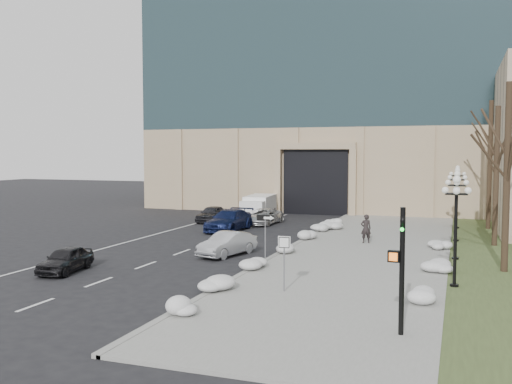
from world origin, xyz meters
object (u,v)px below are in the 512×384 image
car_d (263,217)px  lamppost_c (457,194)px  pedestrian (366,229)px  lamppost_b (457,203)px  traffic_signal (401,274)px  box_truck (259,207)px  lamppost_d (457,188)px  lamppost_a (456,216)px  car_a (65,259)px  car_b (227,244)px  car_e (212,214)px  car_c (229,220)px  keep_sign (284,252)px  one_way_sign (268,224)px

car_d → lamppost_c: bearing=-14.2°
pedestrian → lamppost_c: lamppost_c is taller
car_d → lamppost_b: bearing=-34.0°
car_d → traffic_signal: traffic_signal is taller
box_truck → lamppost_d: bearing=-15.9°
lamppost_b → lamppost_a: bearing=-90.0°
car_a → lamppost_b: lamppost_b is taller
box_truck → lamppost_b: (16.56, -15.86, 2.16)m
pedestrian → lamppost_b: (5.27, -3.74, 2.06)m
car_b → box_truck: (-4.62, 18.48, 0.26)m
lamppost_b → pedestrian: bearing=144.6°
car_e → box_truck: 5.35m
car_b → car_d: (-2.59, 13.71, -0.03)m
car_c → keep_sign: (9.20, -16.54, 0.97)m
car_c → car_e: bearing=129.2°
pedestrian → lamppost_d: size_ratio=0.37×
car_a → lamppost_d: lamppost_d is taller
car_b → lamppost_c: lamppost_c is taller
car_b → one_way_sign: one_way_sign is taller
keep_sign → lamppost_d: (6.48, 22.78, 1.34)m
car_b → pedestrian: size_ratio=2.24×
car_d → car_e: bearing=-176.7°
car_c → lamppost_b: (15.68, -6.76, 2.31)m
lamppost_b → car_c: bearing=156.7°
lamppost_a → lamppost_b: bearing=90.0°
pedestrian → traffic_signal: (3.73, -17.57, 1.01)m
pedestrian → lamppost_d: 10.85m
keep_sign → lamppost_c: size_ratio=0.50×
lamppost_c → keep_sign: bearing=-111.7°
traffic_signal → lamppost_a: 7.56m
car_d → lamppost_b: 18.44m
traffic_signal → lamppost_c: lamppost_c is taller
car_b → car_c: size_ratio=0.75×
keep_sign → lamppost_c: 17.57m
lamppost_a → lamppost_b: 6.50m
car_a → lamppost_a: bearing=0.1°
car_c → traffic_signal: (14.14, -20.58, 1.25)m
keep_sign → lamppost_a: lamppost_a is taller
lamppost_d → lamppost_b: bearing=-90.0°
car_c → car_d: size_ratio=1.17×
keep_sign → lamppost_a: bearing=24.1°
car_e → lamppost_d: 19.22m
box_truck → keep_sign: (10.08, -25.64, 0.82)m
car_d → keep_sign: size_ratio=1.90×
car_a → car_e: bearing=85.3°
car_a → pedestrian: size_ratio=2.01×
one_way_sign → car_c: bearing=118.4°
lamppost_b → lamppost_d: size_ratio=1.00×
car_a → lamppost_c: lamppost_c is taller
box_truck → lamppost_d: lamppost_d is taller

